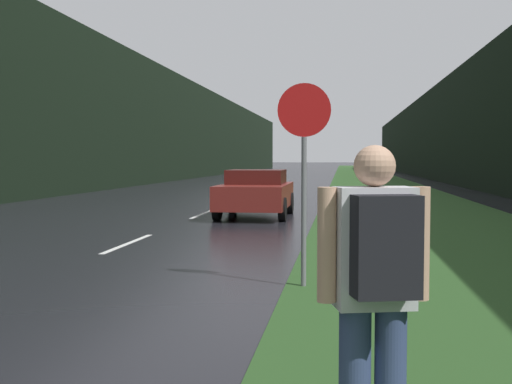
{
  "coord_description": "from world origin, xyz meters",
  "views": [
    {
      "loc": [
        4.35,
        0.18,
        1.74
      ],
      "look_at": [
        2.26,
        15.73,
        0.92
      ],
      "focal_mm": 45.0,
      "sensor_mm": 36.0,
      "label": 1
    }
  ],
  "objects": [
    {
      "name": "lane_stripe_d",
      "position": [
        0.0,
        19.8,
        0.0
      ],
      "size": [
        0.12,
        3.0,
        0.01
      ],
      "primitive_type": "cube",
      "color": "silver",
      "rests_on": "ground_plane"
    },
    {
      "name": "hitchhiker_with_backpack",
      "position": [
        4.53,
        3.69,
        1.04
      ],
      "size": [
        0.62,
        0.5,
        1.82
      ],
      "rotation": [
        0.0,
        0.0,
        0.25
      ],
      "color": "navy",
      "rests_on": "ground_plane"
    },
    {
      "name": "lane_stripe_c",
      "position": [
        0.0,
        12.8,
        0.0
      ],
      "size": [
        0.12,
        3.0,
        0.01
      ],
      "primitive_type": "cube",
      "color": "silver",
      "rests_on": "ground_plane"
    },
    {
      "name": "grass_verge",
      "position": [
        6.59,
        40.0,
        0.01
      ],
      "size": [
        6.0,
        240.0,
        0.02
      ],
      "primitive_type": "cube",
      "color": "#26471E",
      "rests_on": "ground_plane"
    },
    {
      "name": "treeline_far_side",
      "position": [
        -9.59,
        50.0,
        4.24
      ],
      "size": [
        2.0,
        140.0,
        8.49
      ],
      "primitive_type": "cube",
      "color": "black",
      "rests_on": "ground_plane"
    },
    {
      "name": "stop_sign",
      "position": [
        3.84,
        8.79,
        1.72
      ],
      "size": [
        0.72,
        0.07,
        2.75
      ],
      "color": "slate",
      "rests_on": "ground_plane"
    },
    {
      "name": "car_passing_near",
      "position": [
        1.79,
        19.13,
        0.73
      ],
      "size": [
        2.04,
        4.11,
        1.41
      ],
      "rotation": [
        0.0,
        0.0,
        3.14
      ],
      "color": "maroon",
      "rests_on": "ground_plane"
    },
    {
      "name": "lane_stripe_e",
      "position": [
        0.0,
        26.8,
        0.0
      ],
      "size": [
        0.12,
        3.0,
        0.01
      ],
      "primitive_type": "cube",
      "color": "silver",
      "rests_on": "ground_plane"
    },
    {
      "name": "treeline_near_side",
      "position": [
        12.59,
        50.0,
        3.77
      ],
      "size": [
        2.0,
        140.0,
        7.54
      ],
      "primitive_type": "cube",
      "color": "black",
      "rests_on": "ground_plane"
    }
  ]
}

